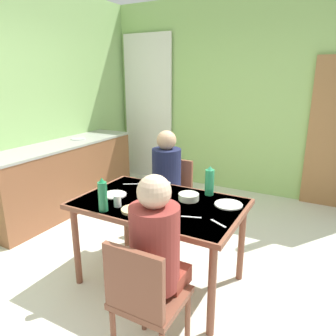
{
  "coord_description": "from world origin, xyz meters",
  "views": [
    {
      "loc": [
        1.4,
        -2.13,
        1.75
      ],
      "look_at": [
        0.19,
        0.11,
        1.0
      ],
      "focal_mm": 33.76,
      "sensor_mm": 36.0,
      "label": 1
    }
  ],
  "objects_px": {
    "kitchen_counter": "(64,176)",
    "water_bottle_green_far": "(103,195)",
    "water_bottle_green_near": "(210,181)",
    "serving_bowl_center": "(189,197)",
    "person_far_diner": "(166,173)",
    "chair_near_diner": "(145,298)",
    "dining_table": "(159,210)",
    "chair_far_diner": "(172,194)",
    "person_near_diner": "(156,244)"
  },
  "relations": [
    {
      "from": "chair_far_diner",
      "to": "person_near_diner",
      "type": "distance_m",
      "value": 1.59
    },
    {
      "from": "person_far_diner",
      "to": "chair_near_diner",
      "type": "bearing_deg",
      "value": 114.08
    },
    {
      "from": "water_bottle_green_far",
      "to": "serving_bowl_center",
      "type": "relative_size",
      "value": 1.56
    },
    {
      "from": "kitchen_counter",
      "to": "serving_bowl_center",
      "type": "distance_m",
      "value": 2.24
    },
    {
      "from": "chair_far_diner",
      "to": "person_far_diner",
      "type": "xyz_separation_m",
      "value": [
        0.0,
        -0.14,
        0.28
      ]
    },
    {
      "from": "dining_table",
      "to": "person_far_diner",
      "type": "relative_size",
      "value": 1.77
    },
    {
      "from": "chair_near_diner",
      "to": "person_far_diner",
      "type": "relative_size",
      "value": 1.13
    },
    {
      "from": "water_bottle_green_far",
      "to": "serving_bowl_center",
      "type": "xyz_separation_m",
      "value": [
        0.48,
        0.51,
        -0.1
      ]
    },
    {
      "from": "kitchen_counter",
      "to": "water_bottle_green_near",
      "type": "bearing_deg",
      "value": -11.18
    },
    {
      "from": "chair_far_diner",
      "to": "water_bottle_green_near",
      "type": "xyz_separation_m",
      "value": [
        0.59,
        -0.44,
        0.37
      ]
    },
    {
      "from": "kitchen_counter",
      "to": "person_near_diner",
      "type": "bearing_deg",
      "value": -32.14
    },
    {
      "from": "chair_near_diner",
      "to": "serving_bowl_center",
      "type": "distance_m",
      "value": 0.98
    },
    {
      "from": "kitchen_counter",
      "to": "dining_table",
      "type": "xyz_separation_m",
      "value": [
        1.93,
        -0.78,
        0.22
      ]
    },
    {
      "from": "chair_near_diner",
      "to": "water_bottle_green_far",
      "type": "relative_size",
      "value": 3.28
    },
    {
      "from": "kitchen_counter",
      "to": "person_near_diner",
      "type": "xyz_separation_m",
      "value": [
        2.28,
        -1.43,
        0.33
      ]
    },
    {
      "from": "chair_near_diner",
      "to": "person_near_diner",
      "type": "bearing_deg",
      "value": 90.0
    },
    {
      "from": "chair_near_diner",
      "to": "chair_far_diner",
      "type": "bearing_deg",
      "value": 112.19
    },
    {
      "from": "water_bottle_green_far",
      "to": "chair_far_diner",
      "type": "bearing_deg",
      "value": 90.15
    },
    {
      "from": "person_near_diner",
      "to": "dining_table",
      "type": "bearing_deg",
      "value": 118.22
    },
    {
      "from": "water_bottle_green_near",
      "to": "chair_far_diner",
      "type": "bearing_deg",
      "value": 143.51
    },
    {
      "from": "kitchen_counter",
      "to": "water_bottle_green_far",
      "type": "xyz_separation_m",
      "value": [
        1.64,
        -1.14,
        0.42
      ]
    },
    {
      "from": "chair_far_diner",
      "to": "water_bottle_green_far",
      "type": "relative_size",
      "value": 3.28
    },
    {
      "from": "chair_near_diner",
      "to": "chair_far_diner",
      "type": "xyz_separation_m",
      "value": [
        -0.64,
        1.57,
        0.0
      ]
    },
    {
      "from": "kitchen_counter",
      "to": "chair_near_diner",
      "type": "relative_size",
      "value": 2.56
    },
    {
      "from": "dining_table",
      "to": "water_bottle_green_far",
      "type": "relative_size",
      "value": 5.13
    },
    {
      "from": "serving_bowl_center",
      "to": "chair_far_diner",
      "type": "bearing_deg",
      "value": 127.58
    },
    {
      "from": "dining_table",
      "to": "water_bottle_green_far",
      "type": "bearing_deg",
      "value": -128.9
    },
    {
      "from": "water_bottle_green_near",
      "to": "water_bottle_green_far",
      "type": "xyz_separation_m",
      "value": [
        -0.59,
        -0.7,
        0.0
      ]
    },
    {
      "from": "person_far_diner",
      "to": "water_bottle_green_near",
      "type": "distance_m",
      "value": 0.67
    },
    {
      "from": "dining_table",
      "to": "person_far_diner",
      "type": "bearing_deg",
      "value": 114.29
    },
    {
      "from": "kitchen_counter",
      "to": "water_bottle_green_far",
      "type": "height_order",
      "value": "water_bottle_green_far"
    },
    {
      "from": "chair_near_diner",
      "to": "water_bottle_green_far",
      "type": "distance_m",
      "value": 0.85
    },
    {
      "from": "person_far_diner",
      "to": "chair_far_diner",
      "type": "bearing_deg",
      "value": -90.0
    },
    {
      "from": "dining_table",
      "to": "water_bottle_green_near",
      "type": "distance_m",
      "value": 0.5
    },
    {
      "from": "chair_near_diner",
      "to": "serving_bowl_center",
      "type": "relative_size",
      "value": 5.12
    },
    {
      "from": "chair_near_diner",
      "to": "kitchen_counter",
      "type": "bearing_deg",
      "value": 145.46
    },
    {
      "from": "person_near_diner",
      "to": "serving_bowl_center",
      "type": "height_order",
      "value": "person_near_diner"
    },
    {
      "from": "person_near_diner",
      "to": "chair_far_diner",
      "type": "bearing_deg",
      "value": 114.08
    },
    {
      "from": "dining_table",
      "to": "chair_near_diner",
      "type": "distance_m",
      "value": 0.87
    },
    {
      "from": "kitchen_counter",
      "to": "person_near_diner",
      "type": "height_order",
      "value": "person_near_diner"
    },
    {
      "from": "water_bottle_green_near",
      "to": "serving_bowl_center",
      "type": "distance_m",
      "value": 0.24
    },
    {
      "from": "water_bottle_green_near",
      "to": "dining_table",
      "type": "bearing_deg",
      "value": -131.4
    },
    {
      "from": "chair_near_diner",
      "to": "person_far_diner",
      "type": "height_order",
      "value": "person_far_diner"
    },
    {
      "from": "person_far_diner",
      "to": "serving_bowl_center",
      "type": "bearing_deg",
      "value": 134.44
    },
    {
      "from": "chair_near_diner",
      "to": "water_bottle_green_far",
      "type": "bearing_deg",
      "value": 146.24
    },
    {
      "from": "water_bottle_green_near",
      "to": "water_bottle_green_far",
      "type": "distance_m",
      "value": 0.92
    },
    {
      "from": "chair_far_diner",
      "to": "water_bottle_green_far",
      "type": "xyz_separation_m",
      "value": [
        0.0,
        -1.14,
        0.38
      ]
    },
    {
      "from": "chair_near_diner",
      "to": "person_far_diner",
      "type": "bearing_deg",
      "value": 114.08
    },
    {
      "from": "water_bottle_green_near",
      "to": "kitchen_counter",
      "type": "bearing_deg",
      "value": 168.82
    },
    {
      "from": "person_far_diner",
      "to": "water_bottle_green_far",
      "type": "relative_size",
      "value": 2.9
    }
  ]
}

